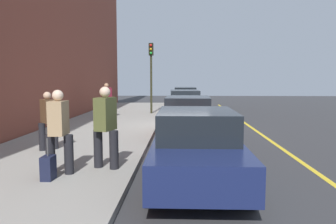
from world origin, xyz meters
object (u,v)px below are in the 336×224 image
object	(u,v)px
pedestrian_burgundy_coat	(107,99)
parked_car_red	(188,117)
traffic_light_pole	(151,66)
parked_car_black	(185,97)
pedestrian_olive_coat	(106,125)
parked_car_navy	(197,147)
pedestrian_brown_coat	(48,119)
pedestrian_tan_coat	(59,129)
rolling_suitcase	(48,168)
parked_car_white	(185,103)

from	to	relation	value
pedestrian_burgundy_coat	parked_car_red	bearing A→B (deg)	39.43
traffic_light_pole	parked_car_black	bearing A→B (deg)	161.12
pedestrian_burgundy_coat	pedestrian_olive_coat	distance (m)	10.03
parked_car_navy	traffic_light_pole	xyz separation A→B (m)	(-12.35, -2.05, 2.16)
pedestrian_olive_coat	pedestrian_brown_coat	xyz separation A→B (m)	(-1.88, -2.09, -0.10)
parked_car_navy	pedestrian_brown_coat	world-z (taller)	pedestrian_brown_coat
parked_car_black	pedestrian_burgundy_coat	xyz separation A→B (m)	(8.15, -4.23, 0.35)
parked_car_navy	pedestrian_tan_coat	size ratio (longest dim) A/B	2.32
pedestrian_olive_coat	rolling_suitcase	distance (m)	1.53
parked_car_navy	pedestrian_tan_coat	world-z (taller)	pedestrian_tan_coat
traffic_light_pole	parked_car_white	bearing A→B (deg)	82.00
parked_car_navy	traffic_light_pole	bearing A→B (deg)	-170.60
parked_car_white	pedestrian_brown_coat	size ratio (longest dim) A/B	2.92
parked_car_white	rolling_suitcase	bearing A→B (deg)	-13.08
pedestrian_olive_coat	pedestrian_brown_coat	bearing A→B (deg)	-132.03
parked_car_white	pedestrian_brown_coat	xyz separation A→B (m)	(9.73, -4.02, 0.28)
parked_car_red	traffic_light_pole	distance (m)	7.70
pedestrian_olive_coat	pedestrian_brown_coat	world-z (taller)	pedestrian_olive_coat
parked_car_red	parked_car_navy	world-z (taller)	same
pedestrian_burgundy_coat	traffic_light_pole	size ratio (longest dim) A/B	0.44
rolling_suitcase	parked_car_navy	bearing A→B (deg)	98.36
pedestrian_olive_coat	rolling_suitcase	world-z (taller)	pedestrian_olive_coat
parked_car_white	parked_car_black	bearing A→B (deg)	178.88
traffic_light_pole	pedestrian_burgundy_coat	bearing A→B (deg)	-45.93
parked_car_red	parked_car_black	bearing A→B (deg)	179.58
pedestrian_tan_coat	pedestrian_burgundy_coat	bearing A→B (deg)	-172.88
parked_car_white	rolling_suitcase	xyz separation A→B (m)	(12.52, -2.91, -0.36)
pedestrian_tan_coat	rolling_suitcase	distance (m)	0.83
pedestrian_brown_coat	pedestrian_olive_coat	bearing A→B (deg)	47.97
pedestrian_tan_coat	parked_car_black	bearing A→B (deg)	170.91
parked_car_black	pedestrian_brown_coat	size ratio (longest dim) A/B	2.82
parked_car_red	pedestrian_tan_coat	size ratio (longest dim) A/B	2.33
parked_car_black	pedestrian_olive_coat	size ratio (longest dim) A/B	2.52
parked_car_white	pedestrian_olive_coat	world-z (taller)	pedestrian_olive_coat
pedestrian_olive_coat	traffic_light_pole	xyz separation A→B (m)	(-11.89, -0.01, 1.77)
parked_car_navy	parked_car_red	bearing A→B (deg)	-179.23
parked_car_black	traffic_light_pole	world-z (taller)	traffic_light_pole
rolling_suitcase	pedestrian_olive_coat	bearing A→B (deg)	132.93
pedestrian_tan_coat	pedestrian_brown_coat	world-z (taller)	pedestrian_tan_coat
pedestrian_burgundy_coat	pedestrian_olive_coat	xyz separation A→B (m)	(9.80, 2.17, 0.04)
pedestrian_tan_coat	traffic_light_pole	world-z (taller)	traffic_light_pole
parked_car_navy	pedestrian_olive_coat	size ratio (longest dim) A/B	2.25
parked_car_navy	pedestrian_brown_coat	distance (m)	4.75
parked_car_red	parked_car_navy	size ratio (longest dim) A/B	1.00
parked_car_black	rolling_suitcase	world-z (taller)	parked_car_black
traffic_light_pole	rolling_suitcase	size ratio (longest dim) A/B	4.81
pedestrian_burgundy_coat	pedestrian_brown_coat	world-z (taller)	pedestrian_burgundy_coat
parked_car_red	parked_car_navy	distance (m)	5.23
parked_car_red	pedestrian_burgundy_coat	bearing A→B (deg)	-140.57
parked_car_black	pedestrian_brown_coat	distance (m)	16.59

